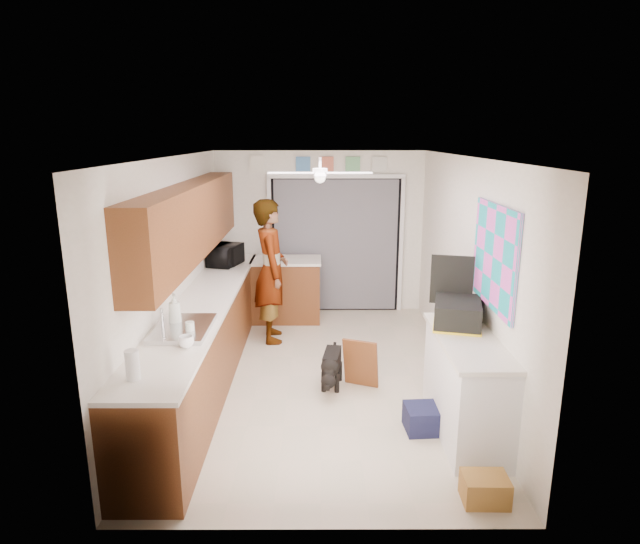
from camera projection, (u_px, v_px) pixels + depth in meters
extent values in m
plane|color=#BFB49A|center=(320.00, 376.00, 6.22)|extent=(5.00, 5.00, 0.00)
plane|color=white|center=(320.00, 157.00, 5.60)|extent=(5.00, 5.00, 0.00)
plane|color=white|center=(320.00, 233.00, 8.33)|extent=(3.20, 0.00, 3.20)
plane|color=white|center=(321.00, 367.00, 3.49)|extent=(3.20, 0.00, 3.20)
plane|color=white|center=(176.00, 272.00, 5.91)|extent=(0.00, 5.00, 5.00)
plane|color=white|center=(464.00, 272.00, 5.91)|extent=(0.00, 5.00, 5.00)
cube|color=brown|center=(207.00, 340.00, 6.10)|extent=(0.60, 4.80, 0.90)
cube|color=white|center=(205.00, 301.00, 5.99)|extent=(0.62, 4.80, 0.04)
cube|color=brown|center=(191.00, 220.00, 5.96)|extent=(0.32, 4.00, 0.80)
cube|color=silver|center=(183.00, 329.00, 5.01)|extent=(0.50, 0.76, 0.06)
cylinder|color=silver|center=(162.00, 320.00, 4.99)|extent=(0.03, 0.03, 0.22)
cube|color=brown|center=(287.00, 291.00, 8.04)|extent=(1.00, 0.60, 0.90)
cube|color=white|center=(286.00, 260.00, 7.93)|extent=(1.04, 0.64, 0.04)
cube|color=black|center=(336.00, 245.00, 8.35)|extent=(2.00, 0.06, 2.10)
cube|color=slate|center=(336.00, 246.00, 8.31)|extent=(1.90, 0.03, 2.05)
cube|color=white|center=(270.00, 246.00, 8.32)|extent=(0.06, 0.04, 2.10)
cube|color=white|center=(401.00, 246.00, 8.33)|extent=(0.06, 0.04, 2.10)
cube|color=white|center=(336.00, 176.00, 8.06)|extent=(2.10, 0.04, 0.06)
cube|color=#4882C2|center=(303.00, 164.00, 8.04)|extent=(0.22, 0.02, 0.22)
cube|color=#D56A50|center=(326.00, 164.00, 8.04)|extent=(0.22, 0.02, 0.22)
cube|color=#67B578|center=(353.00, 164.00, 8.04)|extent=(0.22, 0.02, 0.22)
cube|color=silver|center=(379.00, 164.00, 8.04)|extent=(0.22, 0.02, 0.22)
cube|color=silver|center=(257.00, 164.00, 8.04)|extent=(0.22, 0.02, 0.26)
cube|color=white|center=(466.00, 388.00, 4.95)|extent=(0.50, 1.40, 0.90)
cube|color=white|center=(468.00, 340.00, 4.83)|extent=(0.54, 1.44, 0.04)
cube|color=#F55ADA|center=(494.00, 257.00, 4.85)|extent=(0.03, 1.15, 0.95)
cube|color=white|center=(320.00, 173.00, 5.84)|extent=(1.14, 1.14, 0.24)
imported|color=black|center=(225.00, 255.00, 7.51)|extent=(0.49, 0.60, 0.29)
imported|color=silver|center=(175.00, 310.00, 5.10)|extent=(0.17, 0.17, 0.33)
imported|color=white|center=(186.00, 342.00, 4.61)|extent=(0.16, 0.16, 0.10)
cylinder|color=silver|center=(190.00, 328.00, 4.90)|extent=(0.08, 0.08, 0.12)
cylinder|color=white|center=(132.00, 365.00, 3.98)|extent=(0.14, 0.14, 0.23)
cube|color=black|center=(457.00, 313.00, 5.14)|extent=(0.55, 0.65, 0.24)
cube|color=yellow|center=(457.00, 324.00, 5.16)|extent=(0.57, 0.67, 0.02)
cube|color=black|center=(452.00, 280.00, 5.35)|extent=(0.42, 0.13, 0.50)
cube|color=olive|center=(485.00, 489.00, 4.06)|extent=(0.35, 0.26, 0.21)
cube|color=#141633|center=(426.00, 418.00, 5.06)|extent=(0.41, 0.35, 0.24)
cube|color=brown|center=(361.00, 363.00, 5.87)|extent=(0.41, 0.28, 0.57)
imported|color=white|center=(271.00, 271.00, 7.13)|extent=(0.56, 0.76, 1.93)
cube|color=black|center=(332.00, 367.00, 5.92)|extent=(0.33, 0.61, 0.46)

